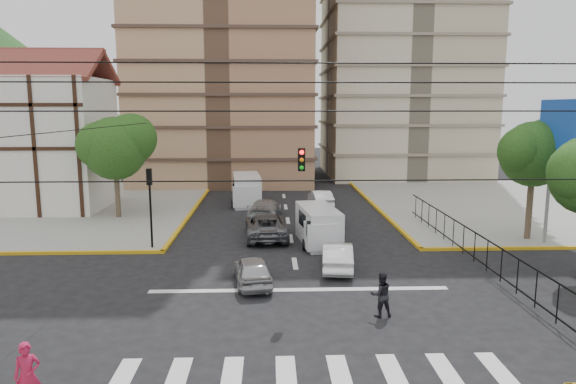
{
  "coord_description": "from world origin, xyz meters",
  "views": [
    {
      "loc": [
        -1.25,
        -20.04,
        7.83
      ],
      "look_at": [
        -0.42,
        3.09,
        4.0
      ],
      "focal_mm": 32.0,
      "sensor_mm": 36.0,
      "label": 1
    }
  ],
  "objects_px": {
    "car_white_front_right": "(337,256)",
    "car_silver_front_left": "(252,270)",
    "traffic_light_nw": "(150,195)",
    "van_right_lane": "(319,227)",
    "pedestrian_sw_corner": "(27,375)",
    "van_left_lane": "(247,191)",
    "pedestrian_crosswalk": "(381,294)"
  },
  "relations": [
    {
      "from": "car_white_front_right",
      "to": "car_silver_front_left",
      "type": "bearing_deg",
      "value": 32.96
    },
    {
      "from": "traffic_light_nw",
      "to": "car_white_front_right",
      "type": "height_order",
      "value": "traffic_light_nw"
    },
    {
      "from": "traffic_light_nw",
      "to": "car_white_front_right",
      "type": "distance_m",
      "value": 10.8
    },
    {
      "from": "van_right_lane",
      "to": "car_silver_front_left",
      "type": "height_order",
      "value": "van_right_lane"
    },
    {
      "from": "pedestrian_sw_corner",
      "to": "van_right_lane",
      "type": "bearing_deg",
      "value": 40.35
    },
    {
      "from": "car_white_front_right",
      "to": "pedestrian_sw_corner",
      "type": "xyz_separation_m",
      "value": [
        -9.53,
        -11.66,
        0.37
      ]
    },
    {
      "from": "car_white_front_right",
      "to": "pedestrian_sw_corner",
      "type": "relative_size",
      "value": 2.29
    },
    {
      "from": "van_left_lane",
      "to": "car_silver_front_left",
      "type": "xyz_separation_m",
      "value": [
        1.08,
        -19.05,
        -0.52
      ]
    },
    {
      "from": "van_right_lane",
      "to": "car_white_front_right",
      "type": "xyz_separation_m",
      "value": [
        0.48,
        -4.57,
        -0.36
      ]
    },
    {
      "from": "traffic_light_nw",
      "to": "van_right_lane",
      "type": "bearing_deg",
      "value": 5.07
    },
    {
      "from": "traffic_light_nw",
      "to": "pedestrian_crosswalk",
      "type": "bearing_deg",
      "value": -41.76
    },
    {
      "from": "van_left_lane",
      "to": "pedestrian_sw_corner",
      "type": "bearing_deg",
      "value": -103.86
    },
    {
      "from": "van_left_lane",
      "to": "car_silver_front_left",
      "type": "relative_size",
      "value": 1.44
    },
    {
      "from": "van_left_lane",
      "to": "pedestrian_sw_corner",
      "type": "relative_size",
      "value": 3.1
    },
    {
      "from": "pedestrian_sw_corner",
      "to": "pedestrian_crosswalk",
      "type": "bearing_deg",
      "value": 8.77
    },
    {
      "from": "pedestrian_sw_corner",
      "to": "pedestrian_crosswalk",
      "type": "relative_size",
      "value": 1.02
    },
    {
      "from": "car_silver_front_left",
      "to": "traffic_light_nw",
      "type": "bearing_deg",
      "value": -54.32
    },
    {
      "from": "pedestrian_crosswalk",
      "to": "van_left_lane",
      "type": "bearing_deg",
      "value": -82.47
    },
    {
      "from": "van_right_lane",
      "to": "van_left_lane",
      "type": "xyz_separation_m",
      "value": [
        -4.69,
        12.42,
        0.13
      ]
    },
    {
      "from": "traffic_light_nw",
      "to": "pedestrian_crosswalk",
      "type": "xyz_separation_m",
      "value": [
        10.71,
        -9.56,
        -2.24
      ]
    },
    {
      "from": "pedestrian_crosswalk",
      "to": "car_silver_front_left",
      "type": "bearing_deg",
      "value": -44.43
    },
    {
      "from": "car_white_front_right",
      "to": "pedestrian_sw_corner",
      "type": "distance_m",
      "value": 15.06
    },
    {
      "from": "van_left_lane",
      "to": "car_white_front_right",
      "type": "distance_m",
      "value": 17.77
    },
    {
      "from": "van_left_lane",
      "to": "car_white_front_right",
      "type": "xyz_separation_m",
      "value": [
        5.17,
        -16.99,
        -0.5
      ]
    },
    {
      "from": "traffic_light_nw",
      "to": "pedestrian_sw_corner",
      "type": "bearing_deg",
      "value": -88.88
    },
    {
      "from": "traffic_light_nw",
      "to": "car_silver_front_left",
      "type": "height_order",
      "value": "traffic_light_nw"
    },
    {
      "from": "pedestrian_sw_corner",
      "to": "pedestrian_crosswalk",
      "type": "distance_m",
      "value": 11.94
    },
    {
      "from": "pedestrian_sw_corner",
      "to": "car_white_front_right",
      "type": "bearing_deg",
      "value": 30.22
    },
    {
      "from": "traffic_light_nw",
      "to": "van_left_lane",
      "type": "relative_size",
      "value": 0.8
    },
    {
      "from": "traffic_light_nw",
      "to": "car_silver_front_left",
      "type": "distance_m",
      "value": 8.53
    },
    {
      "from": "car_white_front_right",
      "to": "van_left_lane",
      "type": "bearing_deg",
      "value": -66.82
    },
    {
      "from": "car_silver_front_left",
      "to": "pedestrian_sw_corner",
      "type": "bearing_deg",
      "value": 51.45
    }
  ]
}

